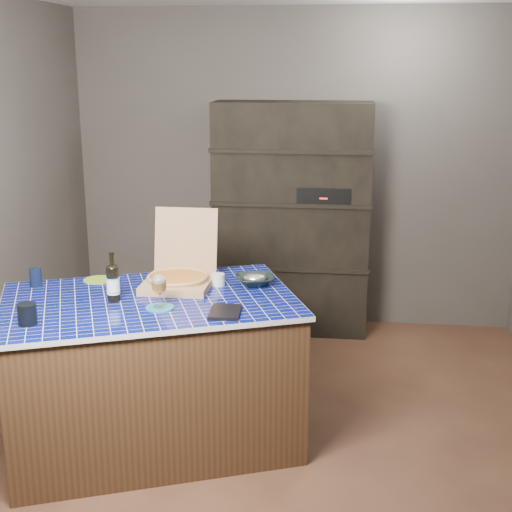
# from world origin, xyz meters

# --- Properties ---
(room) EXTENTS (3.50, 3.50, 3.50)m
(room) POSITION_xyz_m (0.00, 0.00, 1.25)
(room) COLOR brown
(room) RESTS_ON ground
(shelving_unit) EXTENTS (1.20, 0.41, 1.80)m
(shelving_unit) POSITION_xyz_m (0.00, 1.53, 0.90)
(shelving_unit) COLOR black
(shelving_unit) RESTS_ON floor
(kitchen_island) EXTENTS (1.81, 1.49, 0.85)m
(kitchen_island) POSITION_xyz_m (-0.63, -0.34, 0.43)
(kitchen_island) COLOR #412919
(kitchen_island) RESTS_ON floor
(pizza_box) EXTENTS (0.38, 0.46, 0.41)m
(pizza_box) POSITION_xyz_m (-0.52, -0.10, 0.91)
(pizza_box) COLOR #9D7950
(pizza_box) RESTS_ON kitchen_island
(mead_bottle) EXTENTS (0.07, 0.07, 0.27)m
(mead_bottle) POSITION_xyz_m (-0.80, -0.41, 0.96)
(mead_bottle) COLOR black
(mead_bottle) RESTS_ON kitchen_island
(teal_trivet) EXTENTS (0.15, 0.15, 0.01)m
(teal_trivet) POSITION_xyz_m (-0.53, -0.49, 0.86)
(teal_trivet) COLOR #197183
(teal_trivet) RESTS_ON kitchen_island
(wine_glass) EXTENTS (0.08, 0.08, 0.18)m
(wine_glass) POSITION_xyz_m (-0.53, -0.49, 0.98)
(wine_glass) COLOR white
(wine_glass) RESTS_ON teal_trivet
(tumbler) EXTENTS (0.09, 0.09, 0.10)m
(tumbler) POSITION_xyz_m (-1.11, -0.79, 0.91)
(tumbler) COLOR black
(tumbler) RESTS_ON kitchen_island
(dvd_case) EXTENTS (0.16, 0.22, 0.02)m
(dvd_case) POSITION_xyz_m (-0.18, -0.52, 0.86)
(dvd_case) COLOR black
(dvd_case) RESTS_ON kitchen_island
(bowl) EXTENTS (0.27, 0.27, 0.05)m
(bowl) POSITION_xyz_m (-0.09, -0.03, 0.88)
(bowl) COLOR black
(bowl) RESTS_ON kitchen_island
(foil_contents) EXTENTS (0.13, 0.11, 0.06)m
(foil_contents) POSITION_xyz_m (-0.09, -0.03, 0.89)
(foil_contents) COLOR silver
(foil_contents) RESTS_ON bowl
(white_jar) EXTENTS (0.08, 0.08, 0.07)m
(white_jar) POSITION_xyz_m (-0.30, -0.06, 0.89)
(white_jar) COLOR silver
(white_jar) RESTS_ON kitchen_island
(navy_cup) EXTENTS (0.07, 0.07, 0.11)m
(navy_cup) POSITION_xyz_m (-1.32, -0.21, 0.91)
(navy_cup) COLOR black
(navy_cup) RESTS_ON kitchen_island
(green_trivet) EXTENTS (0.17, 0.17, 0.01)m
(green_trivet) POSITION_xyz_m (-1.01, -0.06, 0.86)
(green_trivet) COLOR #7EA523
(green_trivet) RESTS_ON kitchen_island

